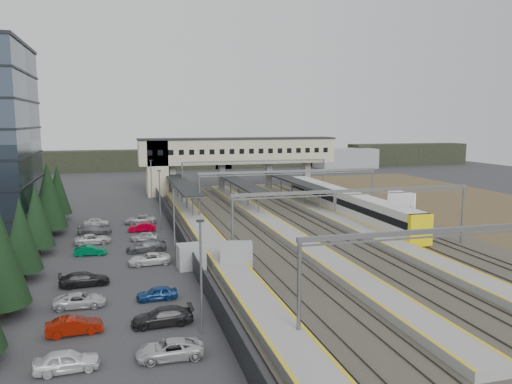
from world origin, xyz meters
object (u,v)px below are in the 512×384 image
object	(u,v)px
relay_cabin_near	(236,256)
train	(345,203)
footbridge	(225,154)
billboard	(401,202)
relay_cabin_far	(191,256)

from	to	relation	value
relay_cabin_near	train	world-z (taller)	train
footbridge	billboard	xyz separation A→B (m)	(17.31, -38.17, -4.67)
relay_cabin_far	billboard	world-z (taller)	billboard
footbridge	relay_cabin_near	bearing A→B (deg)	-100.65
footbridge	train	distance (m)	33.39
train	billboard	distance (m)	9.24
relay_cabin_near	train	xyz separation A→B (m)	(22.21, 22.20, 0.80)
relay_cabin_near	relay_cabin_far	size ratio (longest dim) A/B	1.29
relay_cabin_far	footbridge	size ratio (longest dim) A/B	0.07
train	relay_cabin_far	bearing A→B (deg)	-141.91
train	billboard	xyz separation A→B (m)	(5.01, -7.68, 1.14)
train	relay_cabin_near	bearing A→B (deg)	-135.01
relay_cabin_near	footbridge	bearing A→B (deg)	79.35
footbridge	billboard	distance (m)	42.17
train	billboard	bearing A→B (deg)	-56.90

